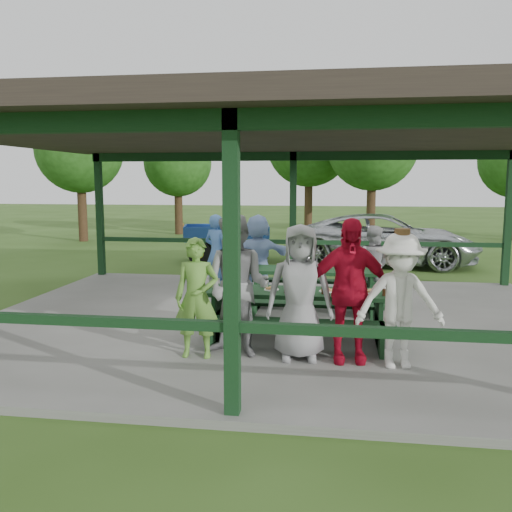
% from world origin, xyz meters
% --- Properties ---
extents(ground, '(90.00, 90.00, 0.00)m').
position_xyz_m(ground, '(0.00, 0.00, 0.00)').
color(ground, '#2E4C17').
rests_on(ground, ground).
extents(concrete_slab, '(10.00, 8.00, 0.10)m').
position_xyz_m(concrete_slab, '(0.00, 0.00, 0.05)').
color(concrete_slab, slate).
rests_on(concrete_slab, ground).
extents(pavilion_structure, '(10.60, 8.60, 3.24)m').
position_xyz_m(pavilion_structure, '(0.00, 0.00, 3.17)').
color(pavilion_structure, black).
rests_on(pavilion_structure, concrete_slab).
extents(picnic_table_near, '(2.70, 1.39, 0.75)m').
position_xyz_m(picnic_table_near, '(0.46, -1.20, 0.58)').
color(picnic_table_near, black).
rests_on(picnic_table_near, concrete_slab).
extents(picnic_table_far, '(2.39, 1.39, 0.75)m').
position_xyz_m(picnic_table_far, '(0.62, 0.80, 0.57)').
color(picnic_table_far, black).
rests_on(picnic_table_far, concrete_slab).
extents(table_setting, '(2.38, 0.45, 0.10)m').
position_xyz_m(table_setting, '(0.37, -1.18, 0.88)').
color(table_setting, white).
rests_on(table_setting, picnic_table_near).
extents(contestant_green, '(0.61, 0.42, 1.60)m').
position_xyz_m(contestant_green, '(-0.80, -2.11, 0.90)').
color(contestant_green, '#5D9535').
rests_on(contestant_green, concrete_slab).
extents(contestant_grey_left, '(1.07, 0.93, 1.90)m').
position_xyz_m(contestant_grey_left, '(-0.29, -1.98, 1.05)').
color(contestant_grey_left, gray).
rests_on(contestant_grey_left, concrete_slab).
extents(contestant_grey_mid, '(0.92, 0.64, 1.78)m').
position_xyz_m(contestant_grey_mid, '(0.55, -1.99, 0.99)').
color(contestant_grey_mid, gray).
rests_on(contestant_grey_mid, concrete_slab).
extents(contestant_red, '(1.14, 0.58, 1.87)m').
position_xyz_m(contestant_red, '(1.18, -1.99, 1.04)').
color(contestant_red, '#B00B22').
rests_on(contestant_red, concrete_slab).
extents(contestant_white_fedora, '(1.16, 0.74, 1.75)m').
position_xyz_m(contestant_white_fedora, '(1.81, -2.15, 0.95)').
color(contestant_white_fedora, silver).
rests_on(contestant_white_fedora, concrete_slab).
extents(spectator_lblue, '(1.63, 0.96, 1.68)m').
position_xyz_m(spectator_lblue, '(-0.55, 1.77, 0.94)').
color(spectator_lblue, '#8AA8D5').
rests_on(spectator_lblue, concrete_slab).
extents(spectator_blue, '(0.70, 0.60, 1.63)m').
position_xyz_m(spectator_blue, '(-1.51, 2.31, 0.92)').
color(spectator_blue, '#4572B4').
rests_on(spectator_blue, concrete_slab).
extents(spectator_grey, '(0.87, 0.78, 1.49)m').
position_xyz_m(spectator_grey, '(1.70, 1.57, 0.85)').
color(spectator_grey, '#98979A').
rests_on(spectator_grey, concrete_slab).
extents(pickup_truck, '(5.52, 2.90, 1.48)m').
position_xyz_m(pickup_truck, '(2.42, 7.13, 0.74)').
color(pickup_truck, silver).
rests_on(pickup_truck, ground).
extents(farm_trailer, '(3.44, 1.94, 1.19)m').
position_xyz_m(farm_trailer, '(-2.27, 7.11, 0.59)').
color(farm_trailer, navy).
rests_on(farm_trailer, ground).
extents(tree_far_left, '(3.06, 3.06, 4.78)m').
position_xyz_m(tree_far_left, '(-6.14, 15.16, 3.23)').
color(tree_far_left, black).
rests_on(tree_far_left, ground).
extents(tree_left, '(3.84, 3.84, 6.00)m').
position_xyz_m(tree_left, '(-0.25, 15.95, 4.06)').
color(tree_left, black).
rests_on(tree_left, ground).
extents(tree_mid, '(3.62, 3.62, 5.66)m').
position_xyz_m(tree_mid, '(2.40, 13.40, 3.83)').
color(tree_mid, black).
rests_on(tree_mid, ground).
extents(tree_edge_left, '(3.47, 3.47, 5.41)m').
position_xyz_m(tree_edge_left, '(-9.16, 11.75, 3.66)').
color(tree_edge_left, black).
rests_on(tree_edge_left, ground).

